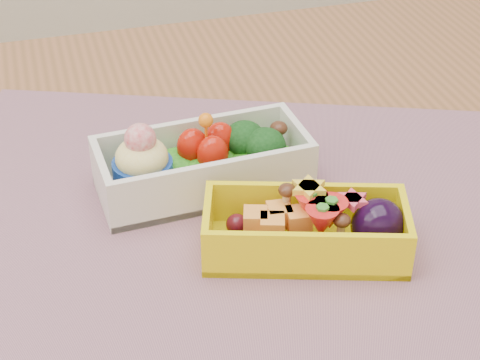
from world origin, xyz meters
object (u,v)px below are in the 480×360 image
object	(u,v)px
bento_yellow	(310,228)
table	(228,302)
placemat	(233,223)
bento_white	(202,164)

from	to	relation	value
bento_yellow	table	bearing A→B (deg)	143.29
table	placemat	size ratio (longest dim) A/B	2.25
bento_white	placemat	bearing A→B (deg)	-80.85
placemat	bento_white	distance (m)	0.06
table	bento_yellow	bearing A→B (deg)	-54.12
placemat	bento_yellow	xyz separation A→B (m)	(0.05, -0.05, 0.02)
bento_white	bento_yellow	size ratio (longest dim) A/B	1.08
table	bento_yellow	distance (m)	0.15
table	placemat	xyz separation A→B (m)	(0.00, -0.01, 0.10)
bento_white	bento_yellow	bearing A→B (deg)	-64.16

